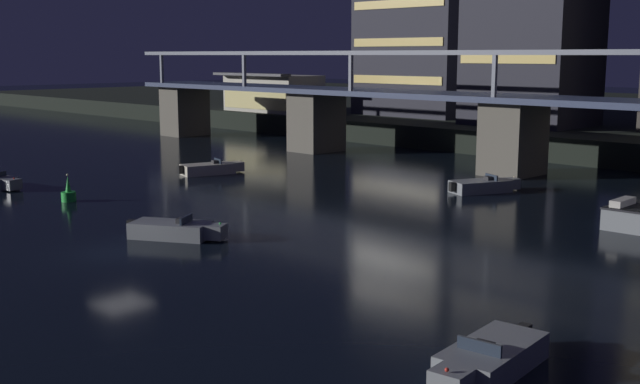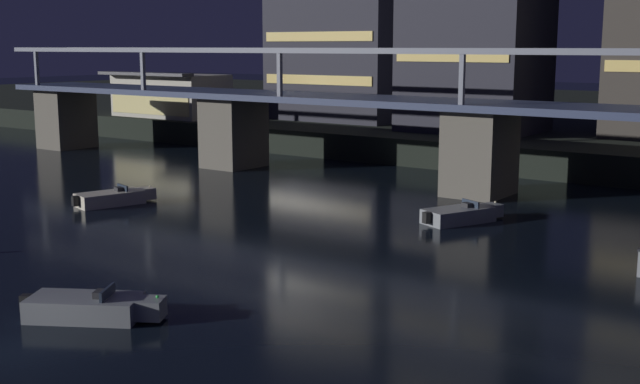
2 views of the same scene
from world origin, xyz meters
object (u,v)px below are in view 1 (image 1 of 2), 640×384
(speedboat_near_center, at_px, (483,186))
(speedboat_mid_center, at_px, (210,169))
(speedboat_near_right, at_px, (175,230))
(speedboat_mid_right, at_px, (489,359))
(river_bridge, at_px, (514,121))
(tower_west_low, at_px, (427,23))
(channel_buoy, at_px, (69,194))
(waterfront_pavilion, at_px, (273,93))

(speedboat_near_center, bearing_deg, speedboat_mid_center, -157.77)
(speedboat_near_right, xyz_separation_m, speedboat_mid_right, (20.49, -3.40, 0.00))
(river_bridge, distance_m, speedboat_mid_right, 39.41)
(river_bridge, relative_size, speedboat_near_right, 18.68)
(river_bridge, height_order, speedboat_near_center, river_bridge)
(tower_west_low, xyz_separation_m, channel_buoy, (10.72, -50.22, -12.13))
(river_bridge, relative_size, waterfront_pavilion, 7.32)
(river_bridge, relative_size, channel_buoy, 51.56)
(river_bridge, relative_size, speedboat_near_center, 18.07)
(speedboat_mid_right, height_order, channel_buoy, channel_buoy)
(river_bridge, bearing_deg, channel_buoy, -114.95)
(river_bridge, height_order, tower_west_low, tower_west_low)
(tower_west_low, xyz_separation_m, speedboat_near_right, (23.75, -51.32, -12.19))
(tower_west_low, distance_m, speedboat_mid_center, 39.69)
(tower_west_low, relative_size, speedboat_near_right, 4.35)
(speedboat_near_right, bearing_deg, river_bridge, 88.84)
(speedboat_mid_right, bearing_deg, river_bridge, 120.43)
(channel_buoy, bearing_deg, speedboat_mid_right, -7.65)
(speedboat_mid_center, relative_size, speedboat_mid_right, 0.99)
(tower_west_low, height_order, speedboat_near_right, tower_west_low)
(river_bridge, height_order, channel_buoy, river_bridge)
(river_bridge, bearing_deg, speedboat_near_right, -91.16)
(speedboat_near_right, bearing_deg, speedboat_near_center, 81.29)
(speedboat_near_center, bearing_deg, speedboat_near_right, -98.71)
(speedboat_near_right, bearing_deg, tower_west_low, 114.83)
(speedboat_near_right, xyz_separation_m, speedboat_mid_center, (-15.97, 14.36, 0.00))
(speedboat_near_center, distance_m, speedboat_near_right, 22.54)
(river_bridge, relative_size, tower_west_low, 4.30)
(waterfront_pavilion, distance_m, speedboat_near_right, 58.47)
(speedboat_mid_center, bearing_deg, waterfront_pavilion, 130.79)
(speedboat_near_right, xyz_separation_m, channel_buoy, (-13.03, 1.10, 0.06))
(waterfront_pavilion, xyz_separation_m, speedboat_mid_right, (60.61, -45.75, -4.02))
(waterfront_pavilion, relative_size, speedboat_mid_center, 2.40)
(waterfront_pavilion, height_order, channel_buoy, waterfront_pavilion)
(tower_west_low, height_order, speedboat_mid_center, tower_west_low)
(speedboat_near_right, distance_m, speedboat_mid_right, 20.77)
(waterfront_pavilion, height_order, speedboat_mid_center, waterfront_pavilion)
(speedboat_mid_center, bearing_deg, tower_west_low, 101.89)
(speedboat_mid_center, bearing_deg, river_bridge, 44.10)
(tower_west_low, distance_m, channel_buoy, 52.77)
(waterfront_pavilion, relative_size, speedboat_mid_right, 2.37)
(tower_west_low, relative_size, channel_buoy, 12.00)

